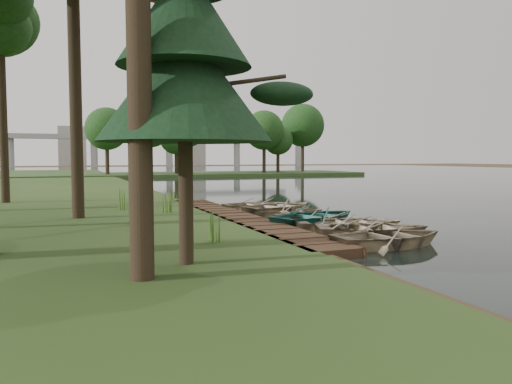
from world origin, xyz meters
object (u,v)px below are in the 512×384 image
object	(u,v)px
rowboat_2	(349,221)
pine_tree	(184,46)
boardwalk	(236,219)
rowboat_1	(373,227)
stored_rowboat	(142,196)
rowboat_0	(390,234)

from	to	relation	value
rowboat_2	pine_tree	bearing A→B (deg)	138.41
boardwalk	pine_tree	size ratio (longest dim) A/B	2.06
rowboat_1	pine_tree	bearing A→B (deg)	129.60
stored_rowboat	pine_tree	size ratio (longest dim) A/B	0.47
rowboat_0	rowboat_1	size ratio (longest dim) A/B	0.98
rowboat_1	rowboat_2	size ratio (longest dim) A/B	0.98
boardwalk	rowboat_0	size ratio (longest dim) A/B	4.48
boardwalk	rowboat_2	bearing A→B (deg)	-56.07
boardwalk	stored_rowboat	bearing A→B (deg)	111.63
rowboat_2	pine_tree	size ratio (longest dim) A/B	0.48
pine_tree	rowboat_2	bearing A→B (deg)	31.49
rowboat_0	pine_tree	world-z (taller)	pine_tree
rowboat_1	rowboat_2	distance (m)	1.40
boardwalk	rowboat_2	world-z (taller)	rowboat_2
boardwalk	pine_tree	bearing A→B (deg)	-116.01
rowboat_2	pine_tree	distance (m)	9.12
pine_tree	rowboat_0	bearing A→B (deg)	11.24
boardwalk	rowboat_1	bearing A→B (deg)	-63.18
boardwalk	rowboat_1	size ratio (longest dim) A/B	4.39
rowboat_1	rowboat_2	bearing A→B (deg)	18.76
rowboat_0	pine_tree	distance (m)	7.93
boardwalk	rowboat_1	xyz separation A→B (m)	(2.76, -5.46, 0.28)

